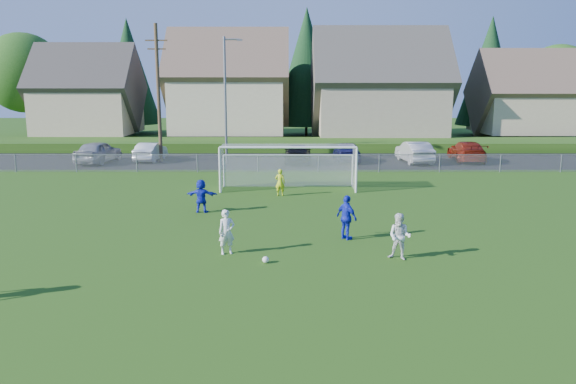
# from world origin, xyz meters

# --- Properties ---
(ground) EXTENTS (160.00, 160.00, 0.00)m
(ground) POSITION_xyz_m (0.00, 0.00, 0.00)
(ground) COLOR #193D0C
(ground) RESTS_ON ground
(asphalt_lot) EXTENTS (60.00, 60.00, 0.00)m
(asphalt_lot) POSITION_xyz_m (0.00, 27.50, 0.01)
(asphalt_lot) COLOR black
(asphalt_lot) RESTS_ON ground
(grass_embankment) EXTENTS (70.00, 6.00, 0.80)m
(grass_embankment) POSITION_xyz_m (0.00, 35.00, 0.40)
(grass_embankment) COLOR #1E420F
(grass_embankment) RESTS_ON ground
(soccer_ball) EXTENTS (0.22, 0.22, 0.22)m
(soccer_ball) POSITION_xyz_m (-0.73, 3.01, 0.11)
(soccer_ball) COLOR white
(soccer_ball) RESTS_ON ground
(player_white_a) EXTENTS (0.66, 0.55, 1.55)m
(player_white_a) POSITION_xyz_m (-2.11, 4.02, 0.78)
(player_white_a) COLOR silver
(player_white_a) RESTS_ON ground
(player_white_b) EXTENTS (0.95, 0.88, 1.57)m
(player_white_b) POSITION_xyz_m (3.72, 3.40, 0.79)
(player_white_b) COLOR silver
(player_white_b) RESTS_ON ground
(player_blue_a) EXTENTS (0.94, 1.03, 1.69)m
(player_blue_a) POSITION_xyz_m (2.21, 5.85, 0.84)
(player_blue_a) COLOR #1421BE
(player_blue_a) RESTS_ON ground
(player_blue_b) EXTENTS (1.44, 0.56, 1.52)m
(player_blue_b) POSITION_xyz_m (-3.94, 10.34, 0.76)
(player_blue_b) COLOR #1421BE
(player_blue_b) RESTS_ON ground
(goalkeeper) EXTENTS (0.56, 0.40, 1.42)m
(goalkeeper) POSITION_xyz_m (-0.42, 14.15, 0.71)
(goalkeeper) COLOR #C8DB19
(goalkeeper) RESTS_ON ground
(car_a) EXTENTS (2.56, 5.01, 1.63)m
(car_a) POSITION_xyz_m (-13.99, 26.38, 0.82)
(car_a) COLOR gray
(car_a) RESTS_ON ground
(car_b) EXTENTS (1.74, 4.28, 1.38)m
(car_b) POSITION_xyz_m (-10.41, 27.56, 0.69)
(car_b) COLOR white
(car_b) RESTS_ON ground
(car_d) EXTENTS (2.05, 4.76, 1.37)m
(car_d) POSITION_xyz_m (0.69, 26.32, 0.68)
(car_d) COLOR black
(car_d) RESTS_ON ground
(car_e) EXTENTS (1.86, 4.42, 1.49)m
(car_e) POSITION_xyz_m (4.39, 27.16, 0.75)
(car_e) COLOR #141647
(car_e) RESTS_ON ground
(car_f) EXTENTS (2.07, 4.86, 1.56)m
(car_f) POSITION_xyz_m (9.33, 26.61, 0.78)
(car_f) COLOR #B3B3B3
(car_f) RESTS_ON ground
(car_g) EXTENTS (2.54, 5.35, 1.51)m
(car_g) POSITION_xyz_m (13.42, 27.29, 0.75)
(car_g) COLOR maroon
(car_g) RESTS_ON ground
(soccer_goal) EXTENTS (7.42, 1.90, 2.50)m
(soccer_goal) POSITION_xyz_m (0.00, 16.05, 1.63)
(soccer_goal) COLOR white
(soccer_goal) RESTS_ON ground
(chainlink_fence) EXTENTS (52.06, 0.06, 1.20)m
(chainlink_fence) POSITION_xyz_m (0.00, 22.00, 0.63)
(chainlink_fence) COLOR gray
(chainlink_fence) RESTS_ON ground
(streetlight) EXTENTS (1.38, 0.18, 9.00)m
(streetlight) POSITION_xyz_m (-4.45, 26.00, 4.84)
(streetlight) COLOR slate
(streetlight) RESTS_ON ground
(utility_pole) EXTENTS (1.60, 0.26, 10.00)m
(utility_pole) POSITION_xyz_m (-9.50, 27.00, 5.15)
(utility_pole) COLOR #473321
(utility_pole) RESTS_ON ground
(houses_row) EXTENTS (53.90, 11.45, 13.27)m
(houses_row) POSITION_xyz_m (1.97, 42.46, 7.33)
(houses_row) COLOR tan
(houses_row) RESTS_ON ground
(tree_row) EXTENTS (65.98, 12.36, 13.80)m
(tree_row) POSITION_xyz_m (1.04, 48.74, 6.91)
(tree_row) COLOR #382616
(tree_row) RESTS_ON ground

